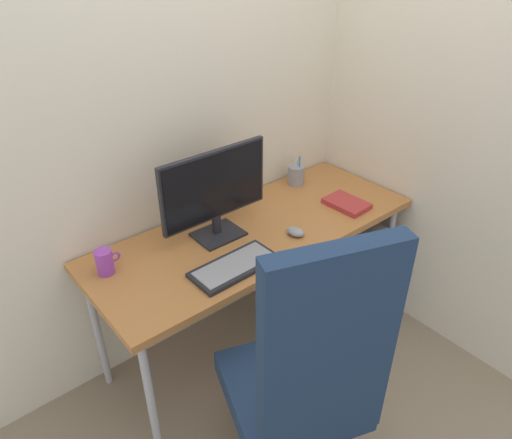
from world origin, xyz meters
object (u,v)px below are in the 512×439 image
Objects in this scene: mouse at (296,232)px; filing_cabinet at (328,263)px; keyboard at (235,266)px; coffee_mug at (105,262)px; office_chair at (306,378)px; notebook at (347,203)px; pen_holder at (296,175)px; monitor at (215,190)px.

filing_cabinet is at bearing 4.82° from mouse.
keyboard is 0.53m from coffee_mug.
notebook is (0.86, 0.58, 0.14)m from office_chair.
coffee_mug is (-1.17, -0.08, 0.00)m from pen_holder.
filing_cabinet is at bearing -7.11° from coffee_mug.
filing_cabinet is 0.99m from monitor.
mouse reaches higher than notebook.
monitor is 2.92× the size of pen_holder.
monitor reaches higher than coffee_mug.
keyboard is 1.76× the size of notebook.
filing_cabinet is 1.49× the size of keyboard.
keyboard is at bearing -168.43° from filing_cabinet.
filing_cabinet is at bearing -75.24° from pen_holder.
office_chair is 6.75× the size of pen_holder.
keyboard is 0.84m from pen_holder.
monitor is 2.48× the size of notebook.
notebook is at bearing -85.50° from pen_holder.
office_chair is 0.93m from coffee_mug.
monitor is at bearing -6.44° from coffee_mug.
filing_cabinet is 0.48m from notebook.
pen_holder is (0.64, 0.14, -0.18)m from monitor.
mouse is 0.81× the size of coffee_mug.
pen_holder reaches higher than filing_cabinet.
mouse reaches higher than keyboard.
monitor is at bearing 69.73° from keyboard.
mouse is at bearing -161.34° from filing_cabinet.
pen_holder reaches higher than mouse.
keyboard is at bearing -110.27° from monitor.
office_chair reaches higher than notebook.
monitor is 0.74m from notebook.
coffee_mug reaches higher than keyboard.
coffee_mug is at bearing -176.00° from pen_holder.
mouse is at bearing 49.55° from office_chair.
monitor reaches higher than keyboard.
office_chair is at bearing -131.95° from pen_holder.
mouse is 0.53m from pen_holder.
notebook is at bearing -106.72° from filing_cabinet.
coffee_mug is (-0.43, 0.32, 0.04)m from keyboard.
office_chair is at bearing -103.58° from monitor.
office_chair is at bearing -148.35° from notebook.
mouse is at bearing -40.70° from monitor.
coffee_mug is (-0.52, 0.06, -0.18)m from monitor.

